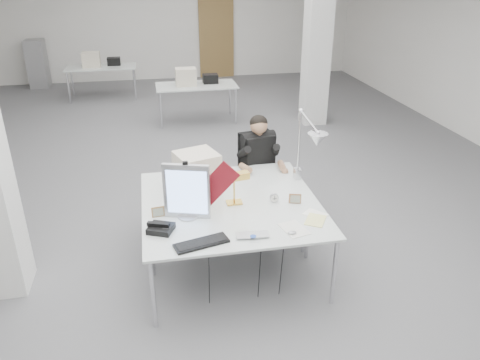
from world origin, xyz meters
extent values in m
cube|color=#58585B|center=(0.00, 0.00, -0.01)|extent=(10.00, 14.00, 0.02)
cube|color=silver|center=(0.00, 7.01, 1.60)|extent=(10.00, 0.02, 3.20)
cube|color=white|center=(2.50, 2.50, 1.60)|extent=(0.45, 0.45, 3.20)
cube|color=brown|center=(1.20, 6.94, 1.05)|extent=(0.95, 0.08, 2.10)
cube|color=silver|center=(0.00, -2.50, 0.74)|extent=(1.80, 0.90, 0.02)
cube|color=silver|center=(0.00, -1.60, 0.74)|extent=(1.80, 0.90, 0.02)
cube|color=silver|center=(0.20, 3.00, 0.74)|extent=(1.60, 0.80, 0.02)
cube|color=silver|center=(-1.80, 5.20, 0.74)|extent=(1.60, 0.80, 0.02)
cube|color=gray|center=(-3.50, 6.65, 0.60)|extent=(0.45, 0.55, 1.20)
cube|color=#A8A9AD|center=(-0.46, -2.27, 1.03)|extent=(0.44, 0.18, 0.55)
cube|color=maroon|center=(-0.18, -2.30, 1.09)|extent=(0.45, 0.19, 0.51)
cube|color=black|center=(-0.39, -2.78, 0.77)|extent=(0.51, 0.28, 0.02)
imported|color=#B7B7BC|center=(0.08, -2.78, 0.77)|extent=(0.31, 0.21, 0.02)
ellipsoid|color=#A2A2A6|center=(0.44, -2.77, 0.77)|extent=(0.09, 0.07, 0.03)
cube|color=black|center=(-0.73, -2.49, 0.78)|extent=(0.28, 0.27, 0.05)
cube|color=#AB7E49|center=(-0.74, -2.20, 0.81)|extent=(0.13, 0.05, 0.10)
cube|color=#A16C45|center=(0.65, -2.19, 0.80)|extent=(0.13, 0.07, 0.10)
cylinder|color=#A9A9AD|center=(0.44, -2.13, 0.81)|extent=(0.10, 0.04, 0.09)
cube|color=silver|center=(0.49, -2.69, 0.76)|extent=(0.26, 0.32, 0.01)
cube|color=#EAE78C|center=(0.74, -2.58, 0.76)|extent=(0.27, 0.29, 0.01)
cube|color=white|center=(0.77, -2.47, 0.76)|extent=(0.26, 0.26, 0.01)
cube|color=beige|center=(-0.29, -1.62, 0.95)|extent=(0.52, 0.51, 0.40)
camera|label=1|loc=(-0.72, -6.25, 3.02)|focal=35.00mm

